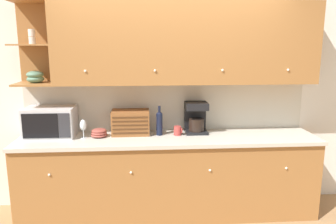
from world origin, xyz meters
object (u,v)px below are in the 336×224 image
at_px(coffee_maker, 196,117).
at_px(mug, 178,131).
at_px(wine_glass, 83,126).
at_px(wine_bottle, 159,122).
at_px(bread_box, 131,122).
at_px(bowl_stack_on_counter, 99,133).
at_px(microwave, 51,122).

bearing_deg(coffee_maker, mug, -155.00).
bearing_deg(wine_glass, mug, 2.52).
bearing_deg(wine_bottle, coffee_maker, 10.68).
distance_m(bread_box, wine_bottle, 0.33).
height_order(bowl_stack_on_counter, bread_box, bread_box).
bearing_deg(bread_box, coffee_maker, 1.02).
bearing_deg(wine_bottle, bread_box, 168.32).
bearing_deg(microwave, bowl_stack_on_counter, -6.36).
bearing_deg(bread_box, wine_bottle, -11.68).
height_order(mug, coffee_maker, coffee_maker).
height_order(bowl_stack_on_counter, wine_bottle, wine_bottle).
relative_size(wine_glass, wine_bottle, 0.62).
distance_m(microwave, wine_glass, 0.38).
relative_size(microwave, coffee_maker, 1.48).
bearing_deg(wine_bottle, mug, -6.18).
bearing_deg(mug, coffee_maker, 25.00).
bearing_deg(wine_bottle, bowl_stack_on_counter, -177.53).
height_order(microwave, mug, microwave).
distance_m(wine_glass, wine_bottle, 0.84).
distance_m(wine_glass, bread_box, 0.53).
xyz_separation_m(wine_glass, bowl_stack_on_counter, (0.16, 0.04, -0.10)).
xyz_separation_m(wine_glass, bread_box, (0.51, 0.14, -0.00)).
height_order(bowl_stack_on_counter, mug, mug).
relative_size(wine_bottle, coffee_maker, 0.93).
relative_size(wine_glass, coffee_maker, 0.58).
xyz_separation_m(microwave, wine_glass, (0.37, -0.10, -0.02)).
bearing_deg(mug, bowl_stack_on_counter, -179.57).
relative_size(bowl_stack_on_counter, mug, 1.78).
relative_size(microwave, bread_box, 1.26).
xyz_separation_m(wine_glass, mug, (1.04, 0.05, -0.09)).
height_order(bowl_stack_on_counter, coffee_maker, coffee_maker).
bearing_deg(wine_bottle, wine_glass, -175.34).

